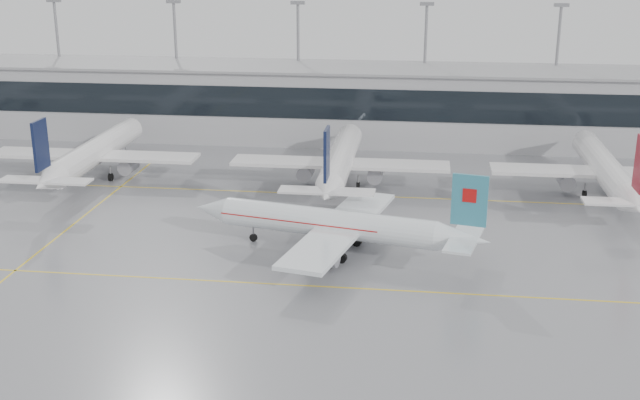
# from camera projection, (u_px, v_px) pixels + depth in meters

# --- Properties ---
(ground) EXTENTS (320.00, 320.00, 0.00)m
(ground) POSITION_uv_depth(u_px,v_px,m) (304.00, 286.00, 78.50)
(ground) COLOR gray
(ground) RESTS_ON ground
(taxi_line_main) EXTENTS (120.00, 0.25, 0.01)m
(taxi_line_main) POSITION_uv_depth(u_px,v_px,m) (304.00, 286.00, 78.50)
(taxi_line_main) COLOR yellow
(taxi_line_main) RESTS_ON ground
(taxi_line_north) EXTENTS (120.00, 0.25, 0.01)m
(taxi_line_north) POSITION_uv_depth(u_px,v_px,m) (337.00, 195.00, 106.83)
(taxi_line_north) COLOR yellow
(taxi_line_north) RESTS_ON ground
(taxi_line_cross) EXTENTS (0.25, 60.00, 0.01)m
(taxi_line_cross) POSITION_uv_depth(u_px,v_px,m) (76.00, 222.00, 96.29)
(taxi_line_cross) COLOR yellow
(taxi_line_cross) RESTS_ON ground
(terminal) EXTENTS (180.00, 15.00, 12.00)m
(terminal) POSITION_uv_depth(u_px,v_px,m) (358.00, 105.00, 135.22)
(terminal) COLOR #A2A2A6
(terminal) RESTS_ON ground
(terminal_glass) EXTENTS (180.00, 0.20, 5.00)m
(terminal_glass) POSITION_uv_depth(u_px,v_px,m) (354.00, 104.00, 127.64)
(terminal_glass) COLOR black
(terminal_glass) RESTS_ON ground
(terminal_roof) EXTENTS (182.00, 16.00, 0.40)m
(terminal_roof) POSITION_uv_depth(u_px,v_px,m) (358.00, 68.00, 133.33)
(terminal_roof) COLOR gray
(terminal_roof) RESTS_ON ground
(light_masts) EXTENTS (156.40, 1.00, 22.60)m
(light_masts) POSITION_uv_depth(u_px,v_px,m) (361.00, 56.00, 138.65)
(light_masts) COLOR gray
(light_masts) RESTS_ON ground
(air_canada_jet) EXTENTS (33.17, 26.15, 10.15)m
(air_canada_jet) POSITION_uv_depth(u_px,v_px,m) (339.00, 225.00, 85.85)
(air_canada_jet) COLOR white
(air_canada_jet) RESTS_ON ground
(parked_jet_b) EXTENTS (29.64, 36.96, 11.72)m
(parked_jet_b) POSITION_uv_depth(u_px,v_px,m) (94.00, 153.00, 113.41)
(parked_jet_b) COLOR white
(parked_jet_b) RESTS_ON ground
(parked_jet_c) EXTENTS (29.64, 36.96, 11.72)m
(parked_jet_c) POSITION_uv_depth(u_px,v_px,m) (340.00, 161.00, 109.18)
(parked_jet_c) COLOR white
(parked_jet_c) RESTS_ON ground
(parked_jet_d) EXTENTS (29.64, 36.96, 11.72)m
(parked_jet_d) POSITION_uv_depth(u_px,v_px,m) (606.00, 170.00, 104.96)
(parked_jet_d) COLOR white
(parked_jet_d) RESTS_ON ground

